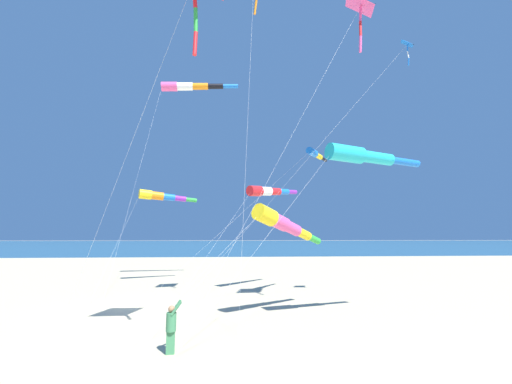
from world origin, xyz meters
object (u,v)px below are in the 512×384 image
at_px(kite_windsock_blue_topmost, 362,156).
at_px(kite_windsock_teal_far_right, 268,191).
at_px(kite_windsock_rainbow_low_near, 189,87).
at_px(kite_windsock_long_streamer_right, 315,154).
at_px(kite_windsock_magenta_far_left, 283,224).
at_px(kite_delta_small_distant, 407,45).
at_px(person_adult_flyer, 171,325).
at_px(kite_delta_long_streamer_left, 361,5).
at_px(kite_windsock_black_fish_shape, 161,196).

bearing_deg(kite_windsock_blue_topmost, kite_windsock_teal_far_right, 20.37).
distance_m(kite_windsock_rainbow_low_near, kite_windsock_long_streamer_right, 15.82).
bearing_deg(kite_windsock_blue_topmost, kite_windsock_rainbow_low_near, 35.62).
bearing_deg(kite_windsock_magenta_far_left, kite_windsock_blue_topmost, -118.38).
bearing_deg(kite_delta_small_distant, person_adult_flyer, 114.32).
bearing_deg(kite_windsock_rainbow_low_near, kite_windsock_teal_far_right, -126.24).
xyz_separation_m(person_adult_flyer, kite_delta_small_distant, (5.83, -12.91, 14.97)).
height_order(person_adult_flyer, kite_delta_long_streamer_left, kite_delta_long_streamer_left).
height_order(kite_windsock_teal_far_right, kite_windsock_blue_topmost, kite_windsock_blue_topmost).
relative_size(kite_windsock_black_fish_shape, kite_windsock_blue_topmost, 0.90).
height_order(kite_windsock_magenta_far_left, kite_windsock_blue_topmost, kite_windsock_blue_topmost).
bearing_deg(kite_windsock_teal_far_right, kite_windsock_rainbow_low_near, 53.76).
bearing_deg(kite_delta_long_streamer_left, person_adult_flyer, 111.98).
relative_size(kite_delta_long_streamer_left, kite_windsock_blue_topmost, 1.47).
relative_size(kite_delta_small_distant, kite_windsock_long_streamer_right, 1.32).
distance_m(person_adult_flyer, kite_windsock_rainbow_low_near, 25.08).
bearing_deg(kite_windsock_blue_topmost, kite_windsock_black_fish_shape, 41.43).
bearing_deg(kite_windsock_rainbow_low_near, kite_windsock_long_streamer_right, -130.57).
bearing_deg(kite_windsock_teal_far_right, kite_windsock_black_fish_shape, 62.11).
xyz_separation_m(kite_delta_long_streamer_left, kite_windsock_black_fish_shape, (13.86, 13.57, -9.13)).
bearing_deg(person_adult_flyer, kite_windsock_blue_topmost, -70.94).
distance_m(kite_windsock_long_streamer_right, kite_windsock_black_fish_shape, 14.93).
distance_m(person_adult_flyer, kite_windsock_blue_topmost, 11.38).
height_order(kite_windsock_teal_far_right, kite_windsock_magenta_far_left, kite_windsock_teal_far_right).
distance_m(kite_windsock_teal_far_right, kite_windsock_black_fish_shape, 10.53).
height_order(kite_windsock_teal_far_right, kite_windsock_rainbow_low_near, kite_windsock_rainbow_low_near).
bearing_deg(kite_delta_long_streamer_left, kite_windsock_black_fish_shape, 44.41).
relative_size(kite_windsock_rainbow_low_near, kite_windsock_magenta_far_left, 2.10).
height_order(kite_windsock_teal_far_right, kite_delta_long_streamer_left, kite_delta_long_streamer_left).
height_order(kite_windsock_rainbow_low_near, kite_windsock_magenta_far_left, kite_windsock_rainbow_low_near).
bearing_deg(kite_windsock_black_fish_shape, kite_windsock_teal_far_right, -117.89).
bearing_deg(kite_delta_small_distant, kite_windsock_blue_topmost, 123.22).
xyz_separation_m(person_adult_flyer, kite_windsock_rainbow_low_near, (17.79, 2.18, 17.55)).
relative_size(kite_windsock_magenta_far_left, kite_windsock_blue_topmost, 0.77).
relative_size(person_adult_flyer, kite_windsock_rainbow_low_near, 0.09).
xyz_separation_m(person_adult_flyer, kite_windsock_blue_topmost, (2.92, -8.47, 7.01)).
relative_size(person_adult_flyer, kite_windsock_blue_topmost, 0.15).
bearing_deg(kite_windsock_magenta_far_left, kite_windsock_rainbow_low_near, 28.41).
xyz_separation_m(kite_windsock_rainbow_low_near, kite_delta_long_streamer_left, (-14.10, -11.32, -1.71)).
xyz_separation_m(kite_windsock_teal_far_right, kite_delta_small_distant, (-6.78, -8.04, 8.40)).
distance_m(kite_windsock_rainbow_low_near, kite_delta_long_streamer_left, 18.16).
bearing_deg(kite_delta_small_distant, kite_windsock_black_fish_shape, 55.98).
bearing_deg(person_adult_flyer, kite_delta_long_streamer_left, -68.02).
xyz_separation_m(person_adult_flyer, kite_delta_long_streamer_left, (3.69, -9.14, 15.84)).
xyz_separation_m(person_adult_flyer, kite_windsock_long_streamer_right, (9.24, -7.80, 8.73)).
bearing_deg(kite_windsock_long_streamer_right, person_adult_flyer, 139.82).
bearing_deg(kite_windsock_blue_topmost, kite_delta_small_distant, -56.78).
bearing_deg(kite_windsock_black_fish_shape, kite_delta_small_distant, -124.02).
distance_m(person_adult_flyer, kite_windsock_black_fish_shape, 19.30).
height_order(person_adult_flyer, kite_windsock_rainbow_low_near, kite_windsock_rainbow_low_near).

